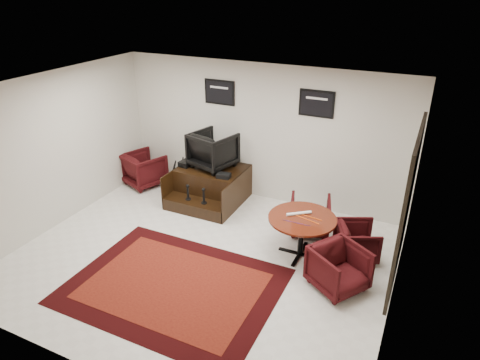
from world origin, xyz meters
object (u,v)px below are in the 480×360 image
Objects in this scene: armchair_side at (144,168)px; meeting_table at (302,222)px; table_chair_corner at (339,267)px; shine_chair at (213,148)px; table_chair_back at (310,214)px; shine_podium at (211,186)px; table_chair_window at (357,240)px.

meeting_table is at bearing -174.18° from armchair_side.
armchair_side is at bearing 104.41° from table_chair_corner.
shine_chair is 1.13× the size of table_chair_back.
meeting_table reaches higher than shine_podium.
table_chair_back reaches higher than meeting_table.
meeting_table is 0.97m from table_chair_window.
table_chair_corner reaches higher than shine_podium.
armchair_side is 5.06m from table_chair_corner.
meeting_table is 1.67× the size of table_chair_window.
armchair_side is (-1.70, 0.02, 0.08)m from shine_podium.
table_chair_window is (3.16, -0.76, 0.01)m from shine_podium.
shine_chair reaches higher than table_chair_back.
meeting_table is at bearing 80.81° from table_chair_back.
shine_podium is at bearing 154.39° from meeting_table.
table_chair_back is (2.22, -0.46, -0.74)m from shine_chair.
shine_chair reaches higher than meeting_table.
shine_podium is 1.92× the size of table_chair_back.
armchair_side is at bearing -20.36° from table_chair_back.
table_chair_corner is at bearing -36.26° from meeting_table.
table_chair_window is (3.16, -0.91, -0.77)m from shine_chair.
meeting_table is (4.01, -1.13, 0.23)m from armchair_side.
shine_chair is (0.00, 0.14, 0.79)m from shine_podium.
shine_chair reaches higher than armchair_side.
table_chair_window is at bearing 28.32° from table_chair_corner.
table_chair_window is at bearing 179.31° from shine_chair.
table_chair_back is 1.04m from table_chair_window.
table_chair_back is at bearing -8.03° from shine_podium.
table_chair_back is 1.09× the size of table_chair_window.
table_chair_corner is at bearing 164.83° from shine_chair.
shine_chair is 3.64m from table_chair_corner.
table_chair_corner is (0.85, -1.35, 0.01)m from table_chair_back.
meeting_table is (2.31, -1.25, -0.47)m from shine_chair.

